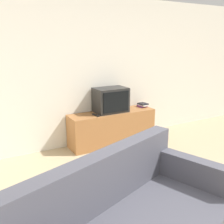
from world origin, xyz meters
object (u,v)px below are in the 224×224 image
Objects in this scene: television at (111,100)px; remote_on_stand at (96,115)px; book_stack at (142,105)px; tv_stand at (112,128)px.

television is 0.43m from remote_on_stand.
book_stack is at bearing 2.04° from television.
television reaches higher than tv_stand.
remote_on_stand is at bearing -167.19° from tv_stand.
television is 3.07× the size of remote_on_stand.
tv_stand is at bearing -175.78° from book_stack.
tv_stand is at bearing 12.81° from remote_on_stand.
remote_on_stand is at bearing -172.80° from book_stack.
television reaches higher than book_stack.
television is at bearing 118.52° from tv_stand.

